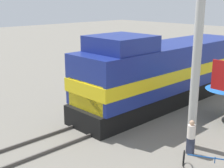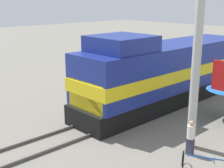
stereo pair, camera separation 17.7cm
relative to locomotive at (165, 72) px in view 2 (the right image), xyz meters
The scene contains 7 objects.
ground_plane 3.29m from the locomotive, 90.00° to the right, with size 120.00×120.00×0.00m, color slate.
rail_near 3.32m from the locomotive, 105.50° to the right, with size 0.08×35.12×0.15m, color #4C4742.
rail_far 3.32m from the locomotive, 74.50° to the right, with size 0.08×35.12×0.15m, color #4C4742.
locomotive is the anchor object (origin of this frame).
utility_pole 7.28m from the locomotive, 40.48° to the right, with size 1.80×0.38×11.89m.
person_bystander 6.94m from the locomotive, 42.56° to the right, with size 0.34×0.34×1.56m.
bicycle 8.26m from the locomotive, 40.35° to the right, with size 1.89×1.44×0.65m.
Camera 2 is at (11.65, -12.78, 6.48)m, focal length 50.00 mm.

